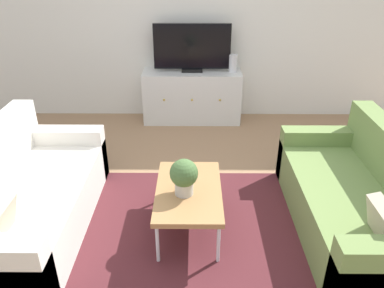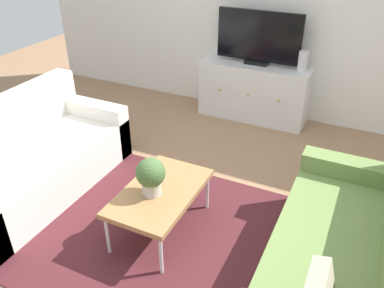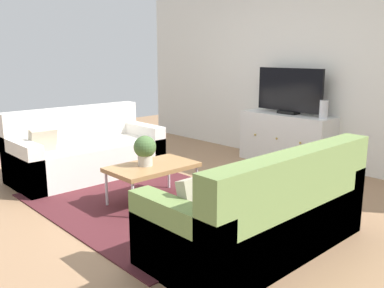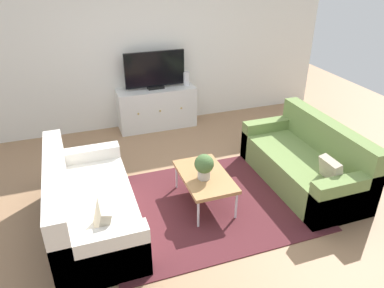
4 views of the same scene
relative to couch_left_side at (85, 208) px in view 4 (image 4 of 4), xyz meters
name	(u,v)px [view 4 (image 4 of 4)]	position (x,y,z in m)	size (l,w,h in m)	color
ground_plane	(204,198)	(1.44, 0.10, -0.28)	(10.00, 10.00, 0.00)	#997251
wall_back	(151,47)	(1.44, 2.65, 1.07)	(6.40, 0.12, 2.70)	silver
area_rug	(208,204)	(1.44, -0.05, -0.28)	(2.50, 1.90, 0.01)	#4C1E23
couch_left_side	(85,208)	(0.00, 0.00, 0.00)	(0.88, 1.84, 0.85)	silver
couch_right_side	(308,163)	(2.88, 0.00, 0.00)	(0.88, 1.84, 0.85)	olive
coffee_table	(205,177)	(1.41, 0.02, 0.09)	(0.55, 0.90, 0.41)	#A37547
potted_plant	(204,166)	(1.38, -0.05, 0.30)	(0.23, 0.23, 0.31)	#B7B2A8
tv_console	(157,108)	(1.43, 2.37, 0.07)	(1.34, 0.47, 0.71)	silver
flat_screen_tv	(155,70)	(1.43, 2.39, 0.74)	(1.02, 0.16, 0.63)	black
glass_vase	(186,79)	(1.98, 2.37, 0.54)	(0.11, 0.11, 0.24)	silver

